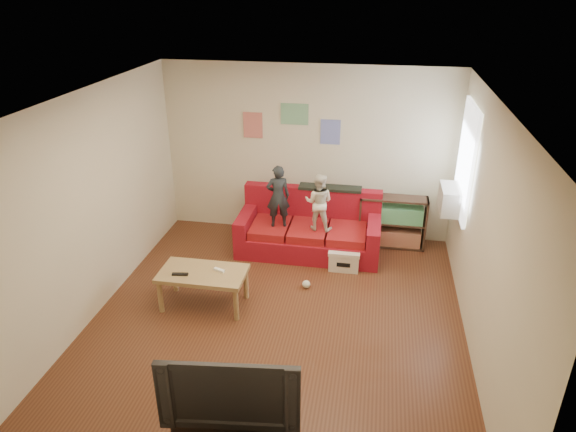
% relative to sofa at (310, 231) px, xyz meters
% --- Properties ---
extents(room_shell, '(4.52, 5.02, 2.72)m').
position_rel_sofa_xyz_m(room_shell, '(-0.14, -1.88, 1.04)').
color(room_shell, brown).
rests_on(room_shell, ground).
extents(sofa, '(2.12, 0.98, 0.93)m').
position_rel_sofa_xyz_m(sofa, '(0.00, 0.00, 0.00)').
color(sofa, maroon).
rests_on(sofa, ground).
extents(child_a, '(0.39, 0.31, 0.95)m').
position_rel_sofa_xyz_m(child_a, '(-0.45, -0.17, 0.61)').
color(child_a, '#20252A').
rests_on(child_a, sofa).
extents(child_b, '(0.45, 0.36, 0.86)m').
position_rel_sofa_xyz_m(child_b, '(0.15, -0.17, 0.56)').
color(child_b, silver).
rests_on(child_b, sofa).
extents(coffee_table, '(1.08, 0.59, 0.49)m').
position_rel_sofa_xyz_m(coffee_table, '(-1.12, -1.71, 0.10)').
color(coffee_table, tan).
rests_on(coffee_table, ground).
extents(remote, '(0.20, 0.08, 0.02)m').
position_rel_sofa_xyz_m(remote, '(-1.37, -1.83, 0.18)').
color(remote, black).
rests_on(remote, coffee_table).
extents(game_controller, '(0.15, 0.09, 0.03)m').
position_rel_sofa_xyz_m(game_controller, '(-0.92, -1.66, 0.19)').
color(game_controller, white).
rests_on(game_controller, coffee_table).
extents(bookshelf, '(1.02, 0.30, 0.81)m').
position_rel_sofa_xyz_m(bookshelf, '(1.24, 0.34, 0.05)').
color(bookshelf, '#3F2B1F').
rests_on(bookshelf, ground).
extents(window, '(0.04, 1.08, 1.48)m').
position_rel_sofa_xyz_m(window, '(2.08, -0.23, 1.33)').
color(window, white).
rests_on(window, room_shell).
extents(ac_unit, '(0.28, 0.55, 0.35)m').
position_rel_sofa_xyz_m(ac_unit, '(1.96, -0.23, 0.77)').
color(ac_unit, '#B7B2A3').
rests_on(ac_unit, window).
extents(artwork_left, '(0.30, 0.01, 0.40)m').
position_rel_sofa_xyz_m(artwork_left, '(-0.99, 0.60, 1.44)').
color(artwork_left, '#D87266').
rests_on(artwork_left, room_shell).
extents(artwork_center, '(0.42, 0.01, 0.32)m').
position_rel_sofa_xyz_m(artwork_center, '(-0.34, 0.60, 1.64)').
color(artwork_center, '#72B27F').
rests_on(artwork_center, room_shell).
extents(artwork_right, '(0.30, 0.01, 0.38)m').
position_rel_sofa_xyz_m(artwork_right, '(0.21, 0.60, 1.39)').
color(artwork_right, '#727FCC').
rests_on(artwork_right, room_shell).
extents(file_box, '(0.45, 0.34, 0.31)m').
position_rel_sofa_xyz_m(file_box, '(0.57, -0.48, -0.16)').
color(file_box, '#F0E3CC').
rests_on(file_box, ground).
extents(television, '(1.18, 0.29, 0.68)m').
position_rel_sofa_xyz_m(television, '(-0.14, -3.83, 0.44)').
color(television, black).
rests_on(television, tv_stand).
extents(tissue, '(0.13, 0.13, 0.11)m').
position_rel_sofa_xyz_m(tissue, '(0.11, -1.10, -0.26)').
color(tissue, beige).
rests_on(tissue, ground).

